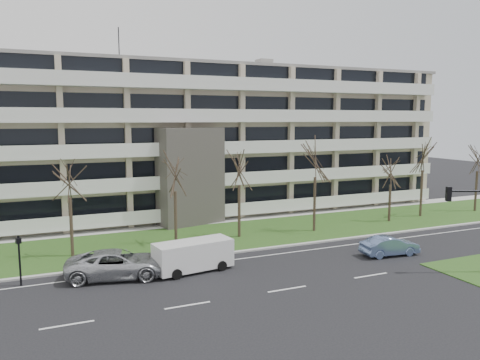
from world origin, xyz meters
name	(u,v)px	position (x,y,z in m)	size (l,w,h in m)	color
ground	(287,289)	(0.00, 0.00, 0.00)	(160.00, 160.00, 0.00)	black
grass_verge	(211,237)	(0.00, 13.00, 0.03)	(90.00, 10.00, 0.06)	#26511B
curb	(234,252)	(0.00, 8.00, 0.06)	(90.00, 0.35, 0.12)	#B2B2AD
sidewalk	(191,223)	(0.00, 18.50, 0.04)	(90.00, 2.00, 0.08)	#B2B2AD
lane_edge_line	(242,259)	(0.00, 6.50, 0.01)	(90.00, 0.12, 0.01)	white
apartment_building	(171,140)	(-0.01, 25.32, 7.61)	(60.50, 15.10, 18.75)	beige
silver_pickup	(118,264)	(-8.69, 5.95, 0.86)	(2.86, 6.20, 1.72)	#B7BABF
blue_sedan	(390,246)	(10.10, 3.03, 0.70)	(1.49, 4.26, 1.41)	#667FB2
white_van	(194,253)	(-3.91, 5.32, 1.18)	(5.29, 2.63, 1.97)	white
pedestrian_signal	(19,254)	(-14.18, 6.79, 1.92)	(0.34, 0.31, 3.02)	black
tree_2	(69,174)	(-10.96, 11.76, 5.96)	(3.83, 3.83, 7.66)	#382B21
tree_3	(175,171)	(-3.20, 12.25, 5.82)	(3.74, 3.74, 7.48)	#382B21
tree_4	(239,164)	(2.19, 12.14, 6.09)	(3.92, 3.92, 7.84)	#382B21
tree_5	(316,156)	(9.05, 11.44, 6.65)	(4.27, 4.27, 8.54)	#382B21
tree_6	(391,170)	(17.77, 11.92, 4.95)	(3.19, 3.19, 6.38)	#382B21
tree_7	(423,152)	(22.27, 12.50, 6.53)	(4.20, 4.20, 8.39)	#382B21
tree_8	(478,155)	(29.70, 12.32, 5.99)	(3.85, 3.85, 7.70)	#382B21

